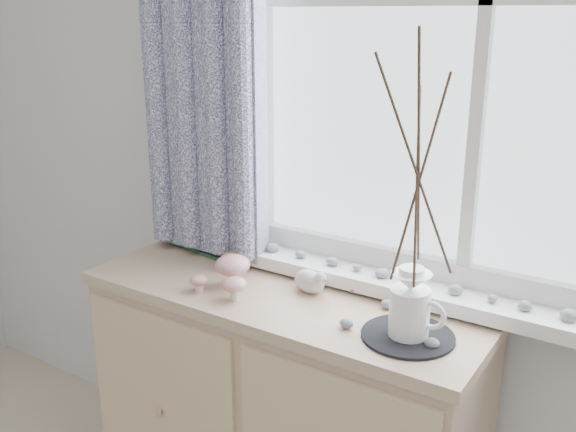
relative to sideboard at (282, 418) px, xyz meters
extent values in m
cube|color=silver|center=(0.15, 0.25, 0.87)|extent=(4.00, 0.04, 2.60)
cube|color=white|center=(0.45, 0.17, 0.45)|extent=(1.45, 0.16, 0.04)
cube|color=tan|center=(0.00, 0.01, -0.02)|extent=(1.17, 0.43, 0.81)
cube|color=tan|center=(0.00, 0.01, 0.41)|extent=(1.20, 0.45, 0.03)
cube|color=beige|center=(-0.29, -0.22, -0.02)|extent=(0.55, 0.01, 0.75)
cylinder|color=beige|center=(-0.14, -0.05, 0.46)|extent=(0.03, 0.03, 0.07)
ellipsoid|color=#90040C|center=(-0.14, -0.05, 0.49)|extent=(0.10, 0.10, 0.06)
cylinder|color=beige|center=(-0.08, -0.12, 0.45)|extent=(0.03, 0.03, 0.05)
ellipsoid|color=#90040C|center=(-0.08, -0.12, 0.47)|extent=(0.07, 0.07, 0.04)
cylinder|color=beige|center=(-0.20, -0.13, 0.44)|extent=(0.02, 0.02, 0.03)
ellipsoid|color=#90040C|center=(-0.20, -0.13, 0.46)|extent=(0.05, 0.05, 0.03)
ellipsoid|color=tan|center=(-0.23, 0.06, 0.46)|extent=(0.06, 0.05, 0.08)
ellipsoid|color=tan|center=(-0.27, 0.13, 0.46)|extent=(0.06, 0.05, 0.08)
cylinder|color=black|center=(0.41, -0.06, 0.43)|extent=(0.23, 0.23, 0.01)
cylinder|color=white|center=(0.41, -0.06, 0.49)|extent=(0.10, 0.10, 0.12)
cone|color=white|center=(0.41, -0.06, 0.57)|extent=(0.10, 0.10, 0.04)
cylinder|color=white|center=(0.41, -0.06, 0.60)|extent=(0.06, 0.06, 0.03)
torus|color=white|center=(0.47, -0.06, 0.50)|extent=(0.08, 0.02, 0.08)
ellipsoid|color=gray|center=(0.26, -0.09, 0.44)|extent=(0.04, 0.03, 0.03)
ellipsoid|color=gray|center=(0.30, 0.07, 0.44)|extent=(0.04, 0.03, 0.03)
ellipsoid|color=gray|center=(0.48, -0.07, 0.44)|extent=(0.04, 0.03, 0.03)
ellipsoid|color=gray|center=(0.18, 0.11, 0.44)|extent=(0.04, 0.03, 0.03)
camera|label=1|loc=(0.94, -1.41, 1.19)|focal=40.00mm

